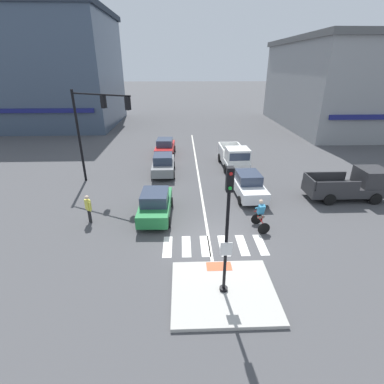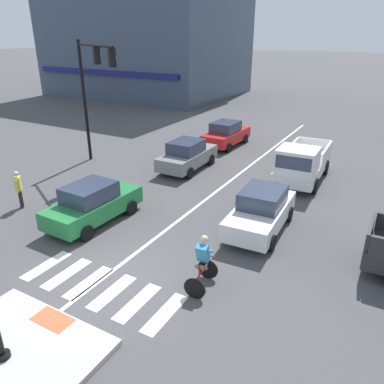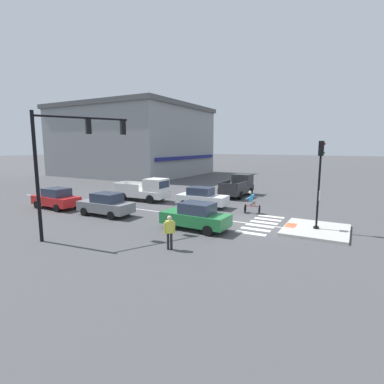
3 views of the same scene
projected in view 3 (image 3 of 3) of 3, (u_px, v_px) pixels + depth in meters
ground_plane at (255, 223)px, 19.31m from camera, size 300.00×300.00×0.00m
traffic_island at (316, 230)px, 17.55m from camera, size 4.06×3.56×0.15m
tactile_pad_front at (291, 225)px, 18.22m from camera, size 1.10×0.60×0.01m
signal_pole at (320, 177)px, 17.06m from camera, size 0.44×0.38×5.09m
crosswalk_stripe_a at (250, 233)px, 17.08m from camera, size 0.44×1.80×0.01m
crosswalk_stripe_b at (255, 229)px, 17.89m from camera, size 0.44×1.80×0.01m
crosswalk_stripe_c at (260, 226)px, 18.69m from camera, size 0.44×1.80×0.01m
crosswalk_stripe_d at (264, 222)px, 19.50m from camera, size 0.44×1.80×0.01m
crosswalk_stripe_e at (268, 219)px, 20.30m from camera, size 0.44×1.80×0.01m
crosswalk_stripe_f at (271, 217)px, 21.11m from camera, size 0.44×1.80×0.01m
lane_centre_line at (133, 208)px, 23.89m from camera, size 0.14×28.00×0.01m
traffic_light_mast at (67, 152)px, 15.78m from camera, size 4.46×2.43×6.70m
building_corner_right at (133, 141)px, 52.23m from camera, size 20.14×22.44×11.54m
car_white_eastbound_mid at (202, 197)px, 24.26m from camera, size 1.99×4.17×1.64m
car_green_westbound_near at (196, 216)px, 17.76m from camera, size 1.93×4.15×1.64m
car_grey_westbound_far at (106, 204)px, 21.32m from camera, size 1.89×4.12×1.64m
car_red_westbound_distant at (56, 198)px, 23.76m from camera, size 1.96×4.16×1.64m
pickup_truck_charcoal_cross_right at (239, 186)px, 29.80m from camera, size 5.10×2.07×2.08m
pickup_truck_white_eastbound_far at (146, 190)px, 26.99m from camera, size 2.19×5.16×2.08m
cyclist at (252, 202)px, 22.00m from camera, size 0.78×1.16×1.68m
pedestrian_at_curb_left at (170, 230)px, 14.29m from camera, size 0.41×0.43×1.67m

